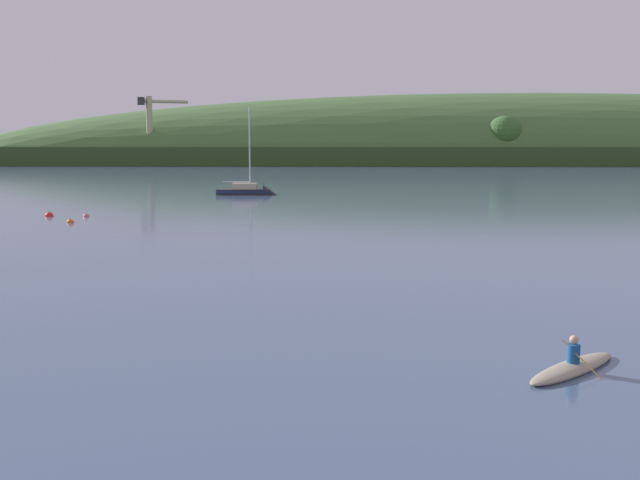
{
  "coord_description": "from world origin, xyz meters",
  "views": [
    {
      "loc": [
        10.99,
        -3.96,
        5.56
      ],
      "look_at": [
        7.08,
        25.94,
        1.69
      ],
      "focal_mm": 40.54,
      "sensor_mm": 36.0,
      "label": 1
    }
  ],
  "objects_px": {
    "mooring_buoy_foreground": "(49,216)",
    "mooring_buoy_far_upstream": "(86,217)",
    "sailboat_near_mooring": "(250,193)",
    "mooring_buoy_off_fishing_boat": "(70,223)",
    "dockside_crane": "(151,131)",
    "canoe_with_paddler": "(573,367)"
  },
  "relations": [
    {
      "from": "mooring_buoy_off_fishing_boat",
      "to": "dockside_crane",
      "type": "bearing_deg",
      "value": 108.7
    },
    {
      "from": "sailboat_near_mooring",
      "to": "canoe_with_paddler",
      "type": "height_order",
      "value": "sailboat_near_mooring"
    },
    {
      "from": "mooring_buoy_foreground",
      "to": "mooring_buoy_off_fishing_boat",
      "type": "height_order",
      "value": "mooring_buoy_foreground"
    },
    {
      "from": "mooring_buoy_far_upstream",
      "to": "mooring_buoy_foreground",
      "type": "bearing_deg",
      "value": -179.46
    },
    {
      "from": "sailboat_near_mooring",
      "to": "mooring_buoy_far_upstream",
      "type": "distance_m",
      "value": 29.62
    },
    {
      "from": "sailboat_near_mooring",
      "to": "mooring_buoy_foreground",
      "type": "xyz_separation_m",
      "value": [
        -10.17,
        -28.8,
        -0.2
      ]
    },
    {
      "from": "mooring_buoy_foreground",
      "to": "mooring_buoy_far_upstream",
      "type": "xyz_separation_m",
      "value": [
        3.17,
        0.03,
        0.0
      ]
    },
    {
      "from": "sailboat_near_mooring",
      "to": "mooring_buoy_off_fishing_boat",
      "type": "height_order",
      "value": "sailboat_near_mooring"
    },
    {
      "from": "mooring_buoy_foreground",
      "to": "mooring_buoy_far_upstream",
      "type": "bearing_deg",
      "value": 0.54
    },
    {
      "from": "sailboat_near_mooring",
      "to": "mooring_buoy_off_fishing_boat",
      "type": "relative_size",
      "value": 18.42
    },
    {
      "from": "dockside_crane",
      "to": "mooring_buoy_far_upstream",
      "type": "xyz_separation_m",
      "value": [
        60.55,
        -177.0,
        -11.14
      ]
    },
    {
      "from": "mooring_buoy_foreground",
      "to": "mooring_buoy_far_upstream",
      "type": "distance_m",
      "value": 3.17
    },
    {
      "from": "dockside_crane",
      "to": "canoe_with_paddler",
      "type": "height_order",
      "value": "dockside_crane"
    },
    {
      "from": "mooring_buoy_off_fishing_boat",
      "to": "mooring_buoy_far_upstream",
      "type": "bearing_deg",
      "value": 101.55
    },
    {
      "from": "dockside_crane",
      "to": "canoe_with_paddler",
      "type": "distance_m",
      "value": 232.84
    },
    {
      "from": "canoe_with_paddler",
      "to": "mooring_buoy_far_upstream",
      "type": "distance_m",
      "value": 47.92
    },
    {
      "from": "sailboat_near_mooring",
      "to": "canoe_with_paddler",
      "type": "xyz_separation_m",
      "value": [
        23.36,
        -65.85,
        -0.1
      ]
    },
    {
      "from": "mooring_buoy_far_upstream",
      "to": "mooring_buoy_off_fishing_boat",
      "type": "bearing_deg",
      "value": -78.45
    },
    {
      "from": "sailboat_near_mooring",
      "to": "mooring_buoy_far_upstream",
      "type": "xyz_separation_m",
      "value": [
        -7.0,
        -28.77,
        -0.2
      ]
    },
    {
      "from": "mooring_buoy_off_fishing_boat",
      "to": "mooring_buoy_far_upstream",
      "type": "relative_size",
      "value": 1.08
    },
    {
      "from": "dockside_crane",
      "to": "mooring_buoy_off_fishing_boat",
      "type": "height_order",
      "value": "dockside_crane"
    },
    {
      "from": "mooring_buoy_foreground",
      "to": "mooring_buoy_far_upstream",
      "type": "height_order",
      "value": "mooring_buoy_foreground"
    }
  ]
}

